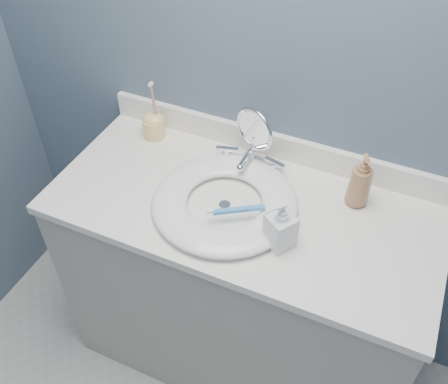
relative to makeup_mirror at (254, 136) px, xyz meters
The scene contains 12 objects.
back_wall 0.22m from the makeup_mirror, 64.50° to the left, with size 2.20×0.02×2.40m, color #4E5C75.
vanity_cabinet 0.61m from the makeup_mirror, 76.82° to the right, with size 1.20×0.55×0.85m, color #A29E94.
countertop 0.23m from the makeup_mirror, 76.82° to the right, with size 1.22×0.57×0.03m, color white.
backsplash 0.12m from the makeup_mirror, 61.20° to the left, with size 1.22×0.02×0.09m, color white.
basin 0.24m from the makeup_mirror, 91.82° to the right, with size 0.45×0.45×0.04m, color white, non-canonical shape.
drain 0.25m from the makeup_mirror, 91.82° to the right, with size 0.04×0.04×0.01m, color silver.
faucet 0.10m from the makeup_mirror, 111.25° to the right, with size 0.25×0.13×0.07m.
makeup_mirror is the anchor object (origin of this frame).
soap_bottle_amber 0.36m from the makeup_mirror, ahead, with size 0.07×0.07×0.19m, color #996A45.
soap_bottle_clear 0.35m from the makeup_mirror, 55.53° to the right, with size 0.07×0.08×0.16m, color silver.
toothbrush_holder 0.39m from the makeup_mirror, behind, with size 0.08×0.08×0.23m.
toothbrush_lying 0.27m from the makeup_mirror, 78.95° to the right, with size 0.15×0.11×0.02m.
Camera 1 is at (0.39, -0.04, 1.99)m, focal length 40.00 mm.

